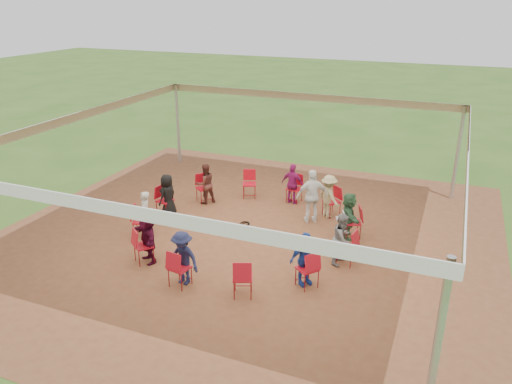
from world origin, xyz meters
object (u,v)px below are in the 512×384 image
at_px(chair_0, 353,222).
at_px(chair_4, 204,188).
at_px(person_seated_2, 293,184).
at_px(person_seated_4, 168,195).
at_px(laptop, 342,217).
at_px(chair_1, 332,202).
at_px(chair_3, 249,184).
at_px(person_seated_7, 183,258).
at_px(chair_11, 347,247).
at_px(chair_2, 294,189).
at_px(person_seated_6, 148,237).
at_px(chair_7, 144,246).
at_px(person_seated_3, 205,184).
at_px(chair_9, 243,277).
at_px(cable_coil, 245,224).
at_px(person_seated_9, 343,239).
at_px(chair_8, 180,268).
at_px(chair_5, 165,201).
at_px(chair_10, 307,269).
at_px(person_seated_8, 304,259).
at_px(standing_person, 312,196).
at_px(person_seated_1, 329,196).
at_px(person_seated_5, 145,214).
at_px(person_seated_0, 349,215).

bearing_deg(chair_0, chair_4, 60.00).
distance_m(person_seated_2, person_seated_4, 3.83).
height_order(person_seated_4, laptop, person_seated_4).
bearing_deg(chair_1, chair_3, 30.00).
bearing_deg(person_seated_7, chair_11, 43.76).
xyz_separation_m(chair_2, person_seated_6, (-2.11, -4.92, 0.20)).
xyz_separation_m(chair_1, chair_7, (-3.52, -4.43, 0.00)).
bearing_deg(chair_3, chair_2, 165.00).
xyz_separation_m(chair_0, person_seated_4, (-5.32, -0.64, 0.20)).
bearing_deg(chair_0, person_seated_3, 60.72).
height_order(chair_9, cable_coil, chair_9).
xyz_separation_m(person_seated_3, person_seated_9, (4.80, -2.09, 0.00)).
height_order(chair_8, person_seated_6, person_seated_6).
distance_m(person_seated_4, person_seated_9, 5.42).
bearing_deg(chair_11, chair_5, 90.00).
relative_size(chair_2, chair_5, 1.00).
relative_size(chair_0, chair_10, 1.00).
height_order(person_seated_8, standing_person, standing_person).
bearing_deg(person_seated_2, person_seated_7, 90.00).
bearing_deg(laptop, chair_4, 58.26).
xyz_separation_m(chair_9, chair_10, (1.18, 0.87, 0.00)).
distance_m(person_seated_1, person_seated_5, 5.24).
xyz_separation_m(chair_7, cable_coil, (1.41, 2.92, -0.43)).
bearing_deg(chair_10, standing_person, 53.13).
xyz_separation_m(chair_7, person_seated_1, (3.45, 4.34, 0.20)).
height_order(chair_7, chair_8, same).
relative_size(chair_4, person_seated_4, 0.70).
relative_size(chair_2, person_seated_7, 0.70).
bearing_deg(chair_9, person_seated_8, 19.62).
bearing_deg(person_seated_1, chair_9, 120.72).
xyz_separation_m(person_seated_3, person_seated_7, (1.72, -4.37, 0.00)).
bearing_deg(person_seated_0, chair_11, 169.62).
xyz_separation_m(chair_3, person_seated_5, (-1.48, -3.63, 0.20)).
height_order(chair_9, person_seated_4, person_seated_4).
bearing_deg(laptop, person_seated_3, 58.98).
bearing_deg(person_seated_5, person_seated_6, 15.00).
distance_m(chair_0, chair_5, 5.47).
bearing_deg(chair_4, chair_2, 150.00).
bearing_deg(chair_2, chair_0, 150.00).
distance_m(chair_2, person_seated_3, 2.78).
relative_size(chair_10, person_seated_7, 0.70).
height_order(chair_0, person_seated_5, person_seated_5).
distance_m(chair_3, person_seated_7, 5.36).
height_order(chair_0, chair_11, same).
distance_m(person_seated_0, person_seated_2, 2.71).
xyz_separation_m(chair_1, chair_2, (-1.34, 0.58, 0.00)).
bearing_deg(chair_8, cable_coil, 97.34).
height_order(person_seated_1, person_seated_8, same).
distance_m(chair_5, chair_9, 4.90).
xyz_separation_m(chair_5, person_seated_6, (1.11, -2.54, 0.20)).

